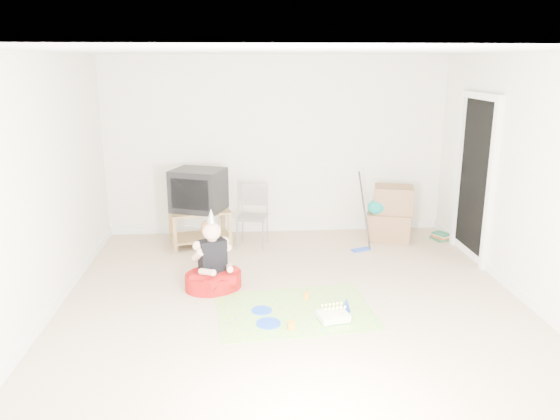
{
  "coord_description": "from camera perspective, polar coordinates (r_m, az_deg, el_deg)",
  "views": [
    {
      "loc": [
        -0.53,
        -5.46,
        2.51
      ],
      "look_at": [
        -0.1,
        0.4,
        0.9
      ],
      "focal_mm": 35.0,
      "sensor_mm": 36.0,
      "label": 1
    }
  ],
  "objects": [
    {
      "name": "ground",
      "position": [
        6.03,
        1.24,
        -9.27
      ],
      "size": [
        5.0,
        5.0,
        0.0
      ],
      "primitive_type": "plane",
      "color": "#CAB091",
      "rests_on": "ground"
    },
    {
      "name": "doorway_recess",
      "position": [
        7.46,
        19.73,
        2.94
      ],
      "size": [
        0.02,
        0.9,
        2.05
      ],
      "primitive_type": "cube",
      "color": "black",
      "rests_on": "ground"
    },
    {
      "name": "tv_stand",
      "position": [
        7.7,
        -8.37,
        -1.53
      ],
      "size": [
        0.91,
        0.69,
        0.51
      ],
      "color": "#997345",
      "rests_on": "ground"
    },
    {
      "name": "crt_tv",
      "position": [
        7.57,
        -8.51,
        2.09
      ],
      "size": [
        0.82,
        0.75,
        0.57
      ],
      "primitive_type": "cube",
      "rotation": [
        0.0,
        0.0,
        -0.37
      ],
      "color": "black",
      "rests_on": "tv_stand"
    },
    {
      "name": "folding_chair",
      "position": [
        7.54,
        -2.91,
        -0.74
      ],
      "size": [
        0.47,
        0.46,
        0.88
      ],
      "color": "#939298",
      "rests_on": "ground"
    },
    {
      "name": "cardboard_boxes",
      "position": [
        8.01,
        11.4,
        -0.44
      ],
      "size": [
        0.73,
        0.62,
        0.78
      ],
      "color": "#8F6645",
      "rests_on": "ground"
    },
    {
      "name": "floor_mop",
      "position": [
        7.48,
        8.53,
        -2.32
      ],
      "size": [
        0.28,
        0.34,
        1.05
      ],
      "color": "blue",
      "rests_on": "ground"
    },
    {
      "name": "book_pile",
      "position": [
        8.27,
        16.44,
        -2.61
      ],
      "size": [
        0.25,
        0.29,
        0.11
      ],
      "color": "#216543",
      "rests_on": "ground"
    },
    {
      "name": "seated_woman",
      "position": [
        6.27,
        -7.0,
        -6.34
      ],
      "size": [
        0.87,
        0.87,
        0.94
      ],
      "color": "#AA100F",
      "rests_on": "ground"
    },
    {
      "name": "party_mat",
      "position": [
        5.76,
        1.56,
        -10.46
      ],
      "size": [
        1.69,
        1.3,
        0.01
      ],
      "primitive_type": "cube",
      "rotation": [
        0.0,
        0.0,
        0.1
      ],
      "color": "#F43397",
      "rests_on": "ground"
    },
    {
      "name": "birthday_cake",
      "position": [
        5.57,
        5.59,
        -11.07
      ],
      "size": [
        0.33,
        0.29,
        0.14
      ],
      "color": "white",
      "rests_on": "party_mat"
    },
    {
      "name": "blue_plate_near",
      "position": [
        5.75,
        -1.93,
        -10.44
      ],
      "size": [
        0.27,
        0.27,
        0.01
      ],
      "primitive_type": "cylinder",
      "rotation": [
        0.0,
        0.0,
        -0.33
      ],
      "color": "blue",
      "rests_on": "party_mat"
    },
    {
      "name": "blue_plate_far",
      "position": [
        5.49,
        -1.22,
        -11.76
      ],
      "size": [
        0.33,
        0.33,
        0.01
      ],
      "primitive_type": "cylinder",
      "rotation": [
        0.0,
        0.0,
        0.5
      ],
      "color": "blue",
      "rests_on": "party_mat"
    },
    {
      "name": "orange_cup_near",
      "position": [
        6.01,
        2.76,
        -8.91
      ],
      "size": [
        0.07,
        0.07,
        0.08
      ],
      "primitive_type": "cylinder",
      "rotation": [
        0.0,
        0.0,
        0.03
      ],
      "color": "orange",
      "rests_on": "party_mat"
    },
    {
      "name": "orange_cup_far",
      "position": [
        5.37,
        1.19,
        -11.97
      ],
      "size": [
        0.09,
        0.09,
        0.08
      ],
      "primitive_type": "cylinder",
      "rotation": [
        0.0,
        0.0,
        0.34
      ],
      "color": "orange",
      "rests_on": "party_mat"
    },
    {
      "name": "blue_party_hat",
      "position": [
        5.75,
        6.91,
        -9.81
      ],
      "size": [
        0.12,
        0.12,
        0.14
      ],
      "primitive_type": "cone",
      "rotation": [
        0.0,
        0.0,
        0.32
      ],
      "color": "#1836AD",
      "rests_on": "party_mat"
    }
  ]
}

